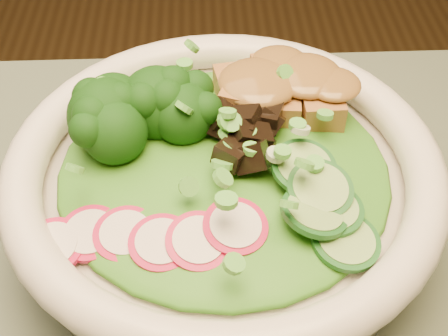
{
  "coord_description": "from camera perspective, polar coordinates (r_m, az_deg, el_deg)",
  "views": [
    {
      "loc": [
        0.18,
        -0.1,
        1.1
      ],
      "look_at": [
        0.2,
        0.18,
        0.81
      ],
      "focal_mm": 50.0,
      "sensor_mm": 36.0,
      "label": 1
    }
  ],
  "objects": [
    {
      "name": "salad_bowl",
      "position": [
        0.42,
        -0.0,
        -1.98
      ],
      "size": [
        0.29,
        0.29,
        0.08
      ],
      "rotation": [
        0.0,
        0.0,
        -0.09
      ],
      "color": "silver",
      "rests_on": "dining_table"
    },
    {
      "name": "lettuce_bed",
      "position": [
        0.41,
        -0.0,
        0.1
      ],
      "size": [
        0.22,
        0.22,
        0.03
      ],
      "primitive_type": "ellipsoid",
      "color": "#306B16",
      "rests_on": "salad_bowl"
    },
    {
      "name": "broccoli_florets",
      "position": [
        0.42,
        -7.79,
        5.05
      ],
      "size": [
        0.09,
        0.08,
        0.05
      ],
      "primitive_type": null,
      "rotation": [
        0.0,
        0.0,
        -0.09
      ],
      "color": "black",
      "rests_on": "salad_bowl"
    },
    {
      "name": "radish_slices",
      "position": [
        0.36,
        -5.71,
        -6.19
      ],
      "size": [
        0.12,
        0.05,
        0.02
      ],
      "primitive_type": null,
      "rotation": [
        0.0,
        0.0,
        -0.09
      ],
      "color": "#B20D3A",
      "rests_on": "salad_bowl"
    },
    {
      "name": "cucumber_slices",
      "position": [
        0.37,
        8.84,
        -2.69
      ],
      "size": [
        0.08,
        0.08,
        0.04
      ],
      "primitive_type": null,
      "rotation": [
        0.0,
        0.0,
        -0.09
      ],
      "color": "#92C96F",
      "rests_on": "salad_bowl"
    },
    {
      "name": "mushroom_heap",
      "position": [
        0.4,
        1.0,
        2.73
      ],
      "size": [
        0.08,
        0.08,
        0.04
      ],
      "primitive_type": null,
      "rotation": [
        0.0,
        0.0,
        -0.09
      ],
      "color": "black",
      "rests_on": "salad_bowl"
    },
    {
      "name": "tofu_cubes",
      "position": [
        0.44,
        5.0,
        6.42
      ],
      "size": [
        0.1,
        0.07,
        0.04
      ],
      "primitive_type": null,
      "rotation": [
        0.0,
        0.0,
        -0.09
      ],
      "color": "#A66D37",
      "rests_on": "salad_bowl"
    },
    {
      "name": "peanut_sauce",
      "position": [
        0.43,
        5.11,
        7.86
      ],
      "size": [
        0.07,
        0.06,
        0.02
      ],
      "primitive_type": "ellipsoid",
      "color": "brown",
      "rests_on": "tofu_cubes"
    },
    {
      "name": "scallion_garnish",
      "position": [
        0.39,
        -0.0,
        2.81
      ],
      "size": [
        0.2,
        0.2,
        0.03
      ],
      "primitive_type": null,
      "color": "#59B33F",
      "rests_on": "salad_bowl"
    }
  ]
}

